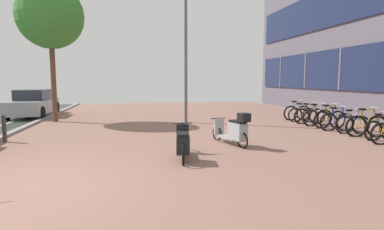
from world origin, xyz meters
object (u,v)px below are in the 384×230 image
object	(u,v)px
scooter_near	(183,144)
lamp_post	(186,39)
bicycle_rack_06	(318,118)
bicycle_rack_05	(330,119)
street_tree	(50,16)
parked_car_far	(34,104)
bicycle_rack_04	(337,122)
bicycle_rack_01	(382,130)
bicycle_rack_03	(353,124)
bicycle_rack_02	(367,126)
bicycle_rack_07	(309,116)
scooter_mid	(234,130)
bicycle_rack_08	(302,115)
bicycle_rack_09	(297,113)
bollard_far	(4,129)

from	to	relation	value
scooter_near	lamp_post	distance (m)	7.21
lamp_post	bicycle_rack_06	bearing A→B (deg)	-21.29
bicycle_rack_05	street_tree	world-z (taller)	street_tree
parked_car_far	lamp_post	size ratio (longest dim) A/B	0.60
bicycle_rack_04	street_tree	bearing A→B (deg)	156.64
scooter_near	parked_car_far	size ratio (longest dim) A/B	0.44
bicycle_rack_01	bicycle_rack_03	distance (m)	1.26
bicycle_rack_03	bicycle_rack_04	bearing A→B (deg)	104.94
bicycle_rack_02	bicycle_rack_07	bearing A→B (deg)	93.11
bicycle_rack_02	bicycle_rack_04	distance (m)	1.28
bicycle_rack_06	scooter_mid	bearing A→B (deg)	-146.70
bicycle_rack_06	bicycle_rack_07	size ratio (longest dim) A/B	0.98
street_tree	bicycle_rack_02	bearing A→B (deg)	-28.23
bicycle_rack_08	lamp_post	world-z (taller)	lamp_post
bicycle_rack_05	parked_car_far	size ratio (longest dim) A/B	0.35
street_tree	bicycle_rack_07	bearing A→B (deg)	-14.52
scooter_near	parked_car_far	bearing A→B (deg)	121.38
parked_car_far	bicycle_rack_02	bearing A→B (deg)	-33.63
bicycle_rack_09	bollard_far	world-z (taller)	bicycle_rack_09
bicycle_rack_01	bicycle_rack_09	world-z (taller)	bicycle_rack_09
scooter_near	bollard_far	xyz separation A→B (m)	(-5.04, 3.10, 0.03)
bicycle_rack_08	parked_car_far	world-z (taller)	parked_car_far
street_tree	parked_car_far	bearing A→B (deg)	122.90
bicycle_rack_05	bicycle_rack_07	bearing A→B (deg)	94.90
lamp_post	bicycle_rack_03	bearing A→B (deg)	-36.23
bicycle_rack_07	bicycle_rack_06	bearing A→B (deg)	-91.77
bicycle_rack_07	scooter_mid	xyz separation A→B (m)	(-4.65, -3.67, 0.11)
parked_car_far	bollard_far	world-z (taller)	parked_car_far
bicycle_rack_07	street_tree	distance (m)	12.17
bicycle_rack_08	street_tree	world-z (taller)	street_tree
bicycle_rack_01	scooter_near	bearing A→B (deg)	-170.08
bicycle_rack_02	bicycle_rack_06	bearing A→B (deg)	94.32
scooter_near	scooter_mid	bearing A→B (deg)	36.29
bicycle_rack_02	bollard_far	bearing A→B (deg)	173.49
bicycle_rack_07	bicycle_rack_09	size ratio (longest dim) A/B	1.00
lamp_post	bollard_far	world-z (taller)	lamp_post
bicycle_rack_02	scooter_mid	xyz separation A→B (m)	(-4.82, -0.52, 0.09)
bicycle_rack_06	bicycle_rack_07	distance (m)	0.63
lamp_post	bollard_far	distance (m)	7.70
scooter_mid	lamp_post	xyz separation A→B (m)	(-0.55, 5.06, 3.21)
bicycle_rack_07	bicycle_rack_03	bearing A→B (deg)	-86.95
bicycle_rack_02	bicycle_rack_07	world-z (taller)	bicycle_rack_02
bicycle_rack_05	bicycle_rack_08	bearing A→B (deg)	92.25
bicycle_rack_05	parked_car_far	xyz separation A→B (m)	(-12.74, 6.63, 0.30)
bicycle_rack_07	street_tree	xyz separation A→B (m)	(-11.01, 2.85, 4.34)
lamp_post	street_tree	world-z (taller)	lamp_post
bicycle_rack_04	scooter_mid	distance (m)	4.95
bicycle_rack_02	bicycle_rack_06	world-z (taller)	bicycle_rack_02
bicycle_rack_08	bicycle_rack_01	bearing A→B (deg)	-88.06
bicycle_rack_07	bicycle_rack_08	size ratio (longest dim) A/B	1.07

